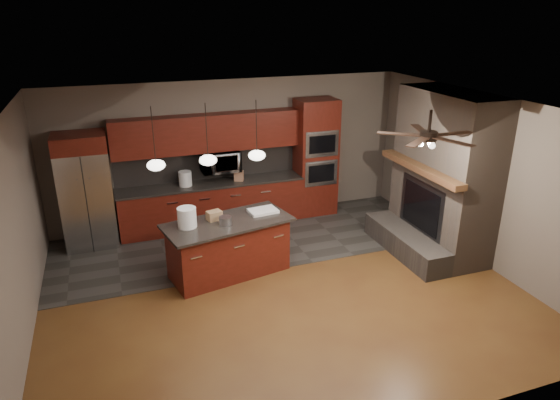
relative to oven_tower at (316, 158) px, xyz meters
name	(u,v)px	position (x,y,z in m)	size (l,w,h in m)	color
ground	(282,289)	(-1.70, -2.69, -1.19)	(7.00, 7.00, 0.00)	brown
ceiling	(282,108)	(-1.70, -2.69, 1.61)	(7.00, 6.00, 0.02)	white
back_wall	(230,151)	(-1.70, 0.31, 0.21)	(7.00, 0.02, 2.80)	#706459
right_wall	(480,178)	(1.80, -2.69, 0.21)	(0.02, 6.00, 2.80)	#706459
left_wall	(13,240)	(-5.20, -2.69, 0.21)	(0.02, 6.00, 2.80)	#706459
slate_tile_patch	(249,240)	(-1.70, -0.89, -1.19)	(7.00, 2.40, 0.01)	#363431
fireplace_column	(441,180)	(1.34, -2.29, 0.11)	(1.30, 2.10, 2.80)	brown
back_cabinetry	(211,182)	(-2.18, 0.05, -0.30)	(3.59, 0.64, 2.20)	#611A11
oven_tower	(316,158)	(0.00, 0.00, 0.00)	(0.80, 0.63, 2.38)	#611A11
microwave	(220,161)	(-1.98, 0.06, 0.11)	(0.73, 0.41, 0.50)	silver
refrigerator	(86,191)	(-4.42, -0.07, -0.16)	(0.88, 0.75, 2.07)	silver
kitchen_island	(229,247)	(-2.34, -1.95, -0.73)	(2.13, 1.28, 0.92)	#611A11
white_bucket	(187,217)	(-2.96, -1.94, -0.12)	(0.29, 0.29, 0.31)	white
paint_can	(225,221)	(-2.40, -2.05, -0.21)	(0.20, 0.20, 0.13)	#9D9DA1
paint_tray	(263,211)	(-1.70, -1.77, -0.25)	(0.45, 0.32, 0.05)	white
cardboard_box	(214,215)	(-2.51, -1.81, -0.20)	(0.22, 0.16, 0.14)	#9B7550
counter_bucket	(185,179)	(-2.67, 0.01, -0.15)	(0.25, 0.25, 0.28)	white
counter_box	(239,176)	(-1.63, -0.04, -0.19)	(0.17, 0.14, 0.19)	#A47154
pendant_left	(156,165)	(-3.35, -1.99, 0.77)	(0.26, 0.26, 0.92)	black
pendant_center	(208,160)	(-2.60, -1.99, 0.77)	(0.26, 0.26, 0.92)	black
pendant_right	(257,155)	(-1.85, -1.99, 0.77)	(0.26, 0.26, 0.92)	black
ceiling_fan	(428,135)	(0.10, -3.49, 1.27)	(1.27, 1.33, 0.41)	black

